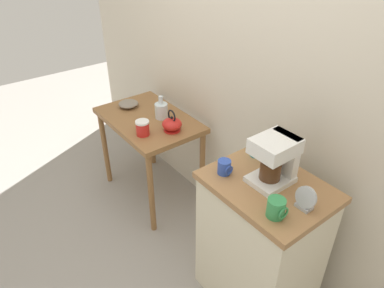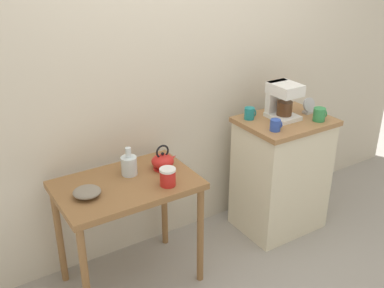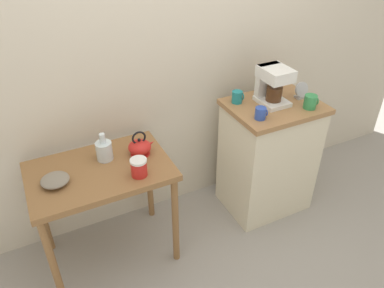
{
  "view_description": "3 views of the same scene",
  "coord_description": "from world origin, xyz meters",
  "px_view_note": "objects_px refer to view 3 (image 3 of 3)",
  "views": [
    {
      "loc": [
        1.51,
        -1.23,
        2.07
      ],
      "look_at": [
        0.04,
        -0.12,
        0.89
      ],
      "focal_mm": 33.36,
      "sensor_mm": 36.0,
      "label": 1
    },
    {
      "loc": [
        -1.59,
        -2.25,
        2.1
      ],
      "look_at": [
        -0.23,
        -0.09,
        0.93
      ],
      "focal_mm": 42.36,
      "sensor_mm": 36.0,
      "label": 2
    },
    {
      "loc": [
        -0.94,
        -1.87,
        2.11
      ],
      "look_at": [
        -0.08,
        -0.13,
        0.82
      ],
      "focal_mm": 35.02,
      "sensor_mm": 36.0,
      "label": 3
    }
  ],
  "objects_px": {
    "teakettle": "(140,147)",
    "mug_dark_teal": "(237,97)",
    "bowl_stoneware": "(55,180)",
    "table_clock": "(301,91)",
    "coffee_maker": "(272,83)",
    "canister_enamel": "(139,167)",
    "mug_tall_green": "(311,102)",
    "mug_blue": "(261,113)",
    "glass_carafe_vase": "(104,150)"
  },
  "relations": [
    {
      "from": "bowl_stoneware",
      "to": "table_clock",
      "type": "bearing_deg",
      "value": 0.19
    },
    {
      "from": "mug_tall_green",
      "to": "table_clock",
      "type": "height_order",
      "value": "table_clock"
    },
    {
      "from": "mug_dark_teal",
      "to": "bowl_stoneware",
      "type": "bearing_deg",
      "value": -173.54
    },
    {
      "from": "bowl_stoneware",
      "to": "teakettle",
      "type": "xyz_separation_m",
      "value": [
        0.53,
        0.07,
        0.02
      ]
    },
    {
      "from": "bowl_stoneware",
      "to": "glass_carafe_vase",
      "type": "relative_size",
      "value": 0.88
    },
    {
      "from": "canister_enamel",
      "to": "bowl_stoneware",
      "type": "bearing_deg",
      "value": 163.84
    },
    {
      "from": "bowl_stoneware",
      "to": "coffee_maker",
      "type": "relative_size",
      "value": 0.62
    },
    {
      "from": "glass_carafe_vase",
      "to": "canister_enamel",
      "type": "relative_size",
      "value": 1.65
    },
    {
      "from": "coffee_maker",
      "to": "mug_tall_green",
      "type": "bearing_deg",
      "value": -45.8
    },
    {
      "from": "bowl_stoneware",
      "to": "teakettle",
      "type": "distance_m",
      "value": 0.54
    },
    {
      "from": "mug_tall_green",
      "to": "glass_carafe_vase",
      "type": "bearing_deg",
      "value": 169.29
    },
    {
      "from": "coffee_maker",
      "to": "mug_dark_teal",
      "type": "bearing_deg",
      "value": 155.65
    },
    {
      "from": "glass_carafe_vase",
      "to": "canister_enamel",
      "type": "height_order",
      "value": "glass_carafe_vase"
    },
    {
      "from": "teakettle",
      "to": "canister_enamel",
      "type": "height_order",
      "value": "teakettle"
    },
    {
      "from": "mug_tall_green",
      "to": "canister_enamel",
      "type": "bearing_deg",
      "value": 179.47
    },
    {
      "from": "glass_carafe_vase",
      "to": "mug_blue",
      "type": "distance_m",
      "value": 1.02
    },
    {
      "from": "teakettle",
      "to": "mug_dark_teal",
      "type": "xyz_separation_m",
      "value": [
        0.75,
        0.08,
        0.15
      ]
    },
    {
      "from": "teakettle",
      "to": "mug_dark_teal",
      "type": "height_order",
      "value": "mug_dark_teal"
    },
    {
      "from": "glass_carafe_vase",
      "to": "mug_blue",
      "type": "xyz_separation_m",
      "value": [
        0.98,
        -0.23,
        0.13
      ]
    },
    {
      "from": "glass_carafe_vase",
      "to": "mug_tall_green",
      "type": "relative_size",
      "value": 1.93
    },
    {
      "from": "canister_enamel",
      "to": "mug_dark_teal",
      "type": "height_order",
      "value": "mug_dark_teal"
    },
    {
      "from": "bowl_stoneware",
      "to": "table_clock",
      "type": "height_order",
      "value": "table_clock"
    },
    {
      "from": "mug_dark_teal",
      "to": "canister_enamel",
      "type": "bearing_deg",
      "value": -161.57
    },
    {
      "from": "bowl_stoneware",
      "to": "table_clock",
      "type": "xyz_separation_m",
      "value": [
        1.73,
        0.01,
        0.18
      ]
    },
    {
      "from": "mug_tall_green",
      "to": "mug_blue",
      "type": "height_order",
      "value": "mug_tall_green"
    },
    {
      "from": "glass_carafe_vase",
      "to": "mug_blue",
      "type": "relative_size",
      "value": 2.29
    },
    {
      "from": "teakettle",
      "to": "mug_blue",
      "type": "distance_m",
      "value": 0.8
    },
    {
      "from": "bowl_stoneware",
      "to": "canister_enamel",
      "type": "distance_m",
      "value": 0.47
    },
    {
      "from": "canister_enamel",
      "to": "mug_tall_green",
      "type": "bearing_deg",
      "value": -0.53
    },
    {
      "from": "bowl_stoneware",
      "to": "mug_blue",
      "type": "height_order",
      "value": "mug_blue"
    },
    {
      "from": "canister_enamel",
      "to": "mug_tall_green",
      "type": "relative_size",
      "value": 1.17
    },
    {
      "from": "glass_carafe_vase",
      "to": "mug_dark_teal",
      "type": "relative_size",
      "value": 2.13
    },
    {
      "from": "glass_carafe_vase",
      "to": "mug_tall_green",
      "type": "bearing_deg",
      "value": -10.71
    },
    {
      "from": "mug_blue",
      "to": "mug_tall_green",
      "type": "bearing_deg",
      "value": -4.19
    },
    {
      "from": "mug_blue",
      "to": "glass_carafe_vase",
      "type": "bearing_deg",
      "value": 166.79
    },
    {
      "from": "teakettle",
      "to": "table_clock",
      "type": "relative_size",
      "value": 1.48
    },
    {
      "from": "coffee_maker",
      "to": "mug_tall_green",
      "type": "height_order",
      "value": "coffee_maker"
    },
    {
      "from": "teakettle",
      "to": "mug_blue",
      "type": "height_order",
      "value": "mug_blue"
    },
    {
      "from": "mug_tall_green",
      "to": "table_clock",
      "type": "xyz_separation_m",
      "value": [
        0.05,
        0.15,
        0.01
      ]
    },
    {
      "from": "glass_carafe_vase",
      "to": "mug_tall_green",
      "type": "distance_m",
      "value": 1.4
    },
    {
      "from": "mug_tall_green",
      "to": "mug_blue",
      "type": "relative_size",
      "value": 1.19
    },
    {
      "from": "mug_tall_green",
      "to": "teakettle",
      "type": "bearing_deg",
      "value": 169.58
    },
    {
      "from": "teakettle",
      "to": "mug_tall_green",
      "type": "height_order",
      "value": "mug_tall_green"
    },
    {
      "from": "glass_carafe_vase",
      "to": "table_clock",
      "type": "xyz_separation_m",
      "value": [
        1.41,
        -0.11,
        0.15
      ]
    },
    {
      "from": "teakettle",
      "to": "mug_tall_green",
      "type": "bearing_deg",
      "value": -10.42
    },
    {
      "from": "teakettle",
      "to": "mug_blue",
      "type": "relative_size",
      "value": 2.21
    },
    {
      "from": "bowl_stoneware",
      "to": "mug_tall_green",
      "type": "relative_size",
      "value": 1.69
    },
    {
      "from": "glass_carafe_vase",
      "to": "bowl_stoneware",
      "type": "bearing_deg",
      "value": -160.04
    },
    {
      "from": "teakettle",
      "to": "table_clock",
      "type": "height_order",
      "value": "table_clock"
    },
    {
      "from": "coffee_maker",
      "to": "table_clock",
      "type": "bearing_deg",
      "value": -10.73
    }
  ]
}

